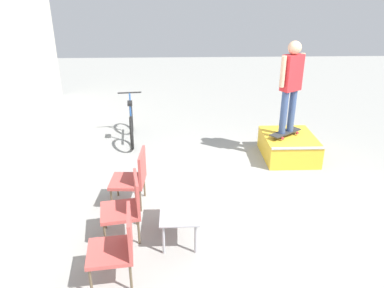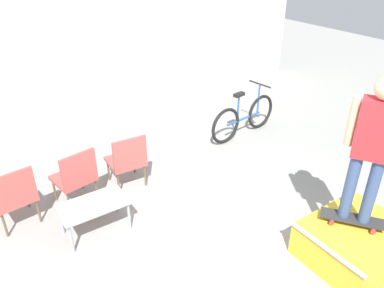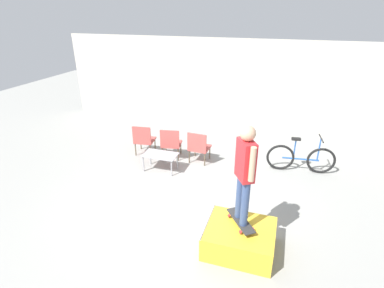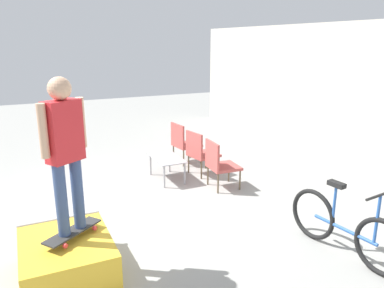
{
  "view_description": "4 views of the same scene",
  "coord_description": "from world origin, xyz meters",
  "views": [
    {
      "loc": [
        -5.27,
        1.16,
        3.26
      ],
      "look_at": [
        0.15,
        0.97,
        0.87
      ],
      "focal_mm": 35.0,
      "sensor_mm": 36.0,
      "label": 1
    },
    {
      "loc": [
        -2.06,
        -2.69,
        3.44
      ],
      "look_at": [
        0.44,
        1.03,
        0.95
      ],
      "focal_mm": 35.0,
      "sensor_mm": 36.0,
      "label": 2
    },
    {
      "loc": [
        1.89,
        -5.08,
        3.86
      ],
      "look_at": [
        -0.04,
        0.89,
        1.0
      ],
      "focal_mm": 28.0,
      "sensor_mm": 36.0,
      "label": 3
    },
    {
      "loc": [
        5.45,
        -1.3,
        2.62
      ],
      "look_at": [
        0.23,
        1.14,
        1.03
      ],
      "focal_mm": 35.0,
      "sensor_mm": 36.0,
      "label": 4
    }
  ],
  "objects": [
    {
      "name": "coffee_table",
      "position": [
        -0.99,
        1.18,
        0.39
      ],
      "size": [
        0.87,
        0.51,
        0.45
      ],
      "color": "#9E9EA3",
      "rests_on": "ground_plane"
    },
    {
      "name": "house_wall_back",
      "position": [
        0.0,
        4.77,
        1.5
      ],
      "size": [
        12.0,
        0.06,
        3.0
      ],
      "color": "beige",
      "rests_on": "ground_plane"
    },
    {
      "name": "patio_chair_right",
      "position": [
        -0.17,
        1.88,
        0.49
      ],
      "size": [
        0.55,
        0.55,
        0.9
      ],
      "rotation": [
        0.0,
        0.0,
        3.09
      ],
      "color": "brown",
      "rests_on": "ground_plane"
    },
    {
      "name": "ground_plane",
      "position": [
        0.0,
        0.0,
        0.0
      ],
      "size": [
        24.0,
        24.0,
        0.0
      ],
      "primitive_type": "plane",
      "color": "gray"
    },
    {
      "name": "patio_chair_left",
      "position": [
        -1.8,
        1.88,
        0.49
      ],
      "size": [
        0.58,
        0.58,
        0.9
      ],
      "rotation": [
        0.0,
        0.0,
        3.26
      ],
      "color": "brown",
      "rests_on": "ground_plane"
    },
    {
      "name": "skateboard_on_ramp",
      "position": [
        1.42,
        -0.9,
        0.53
      ],
      "size": [
        0.59,
        0.7,
        0.07
      ],
      "rotation": [
        0.0,
        0.0,
        -0.94
      ],
      "color": "#2D2D2D",
      "rests_on": "skate_ramp_box"
    },
    {
      "name": "person_skater",
      "position": [
        1.42,
        -0.9,
        1.57
      ],
      "size": [
        0.37,
        0.5,
        1.73
      ],
      "rotation": [
        0.0,
        0.0,
        -1.02
      ],
      "color": "#384C7A",
      "rests_on": "skateboard_on_ramp"
    },
    {
      "name": "skate_ramp_box",
      "position": [
        1.43,
        -1.0,
        0.23
      ],
      "size": [
        1.19,
        0.99,
        0.47
      ],
      "color": "gold",
      "rests_on": "ground_plane"
    },
    {
      "name": "patio_chair_center",
      "position": [
        -0.97,
        1.88,
        0.49
      ],
      "size": [
        0.6,
        0.6,
        0.9
      ],
      "rotation": [
        0.0,
        0.0,
        3.32
      ],
      "color": "brown",
      "rests_on": "ground_plane"
    },
    {
      "name": "bicycle",
      "position": [
        2.44,
        2.21,
        0.37
      ],
      "size": [
        1.69,
        0.52,
        0.97
      ],
      "rotation": [
        0.0,
        0.0,
        0.12
      ],
      "color": "black",
      "rests_on": "ground_plane"
    }
  ]
}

